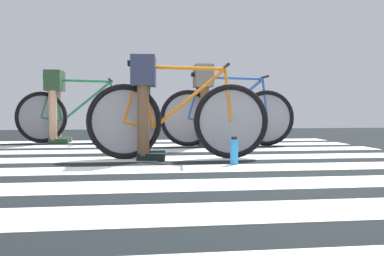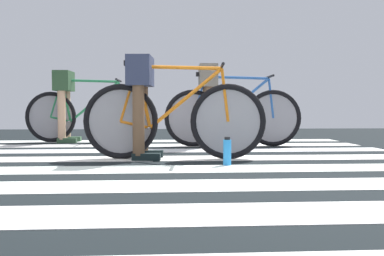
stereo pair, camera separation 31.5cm
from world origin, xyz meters
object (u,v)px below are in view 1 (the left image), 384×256
Objects in this scene: bicycle_1_of_3 at (177,119)px; bicycle_3_of_3 at (78,115)px; water_bottle at (234,151)px; cyclist_2_of_3 at (203,94)px; cyclist_3_of_3 at (55,96)px; cyclist_1_of_3 at (144,93)px; bicycle_2_of_3 at (228,116)px.

bicycle_3_of_3 is at bearing 123.38° from bicycle_1_of_3.
cyclist_2_of_3 is at bearing 89.14° from water_bottle.
cyclist_2_of_3 is 2.13m from cyclist_3_of_3.
bicycle_1_of_3 is 0.40m from cyclist_1_of_3.
water_bottle is (1.62, -2.69, -0.27)m from bicycle_3_of_3.
bicycle_3_of_3 is at bearing 155.19° from cyclist_2_of_3.
bicycle_2_of_3 is 0.42m from cyclist_2_of_3.
cyclist_1_of_3 is 2.34m from bicycle_3_of_3.
bicycle_3_of_3 reaches higher than water_bottle.
cyclist_1_of_3 reaches higher than bicycle_2_of_3.
bicycle_1_of_3 is 1.00× the size of bicycle_3_of_3.
bicycle_1_of_3 is 1.78× the size of cyclist_1_of_3.
cyclist_2_of_3 reaches higher than water_bottle.
cyclist_1_of_3 is 4.00× the size of water_bottle.
bicycle_1_of_3 is 7.14× the size of water_bottle.
bicycle_1_of_3 is 0.72m from water_bottle.
cyclist_2_of_3 reaches higher than bicycle_1_of_3.
bicycle_2_of_3 is at bearing 0.00° from cyclist_2_of_3.
water_bottle is at bearing -52.53° from cyclist_3_of_3.
bicycle_1_of_3 is 1.00× the size of bicycle_2_of_3.
bicycle_1_of_3 is 1.57m from bicycle_2_of_3.
cyclist_2_of_3 is 0.59× the size of bicycle_3_of_3.
bicycle_3_of_3 is (-1.65, 0.81, -0.28)m from cyclist_2_of_3.
cyclist_2_of_3 is 1.95m from water_bottle.
water_bottle is (-0.34, -1.87, -0.27)m from bicycle_2_of_3.
cyclist_1_of_3 is at bearing -127.72° from bicycle_2_of_3.
bicycle_3_of_3 is 3.15m from water_bottle.
cyclist_2_of_3 is 1.86m from bicycle_3_of_3.
cyclist_1_of_3 is at bearing 144.55° from water_bottle.
bicycle_3_of_3 is at bearing 158.70° from bicycle_2_of_3.
water_bottle is (1.93, -2.70, -0.53)m from cyclist_3_of_3.
cyclist_2_of_3 is 4.23× the size of water_bottle.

